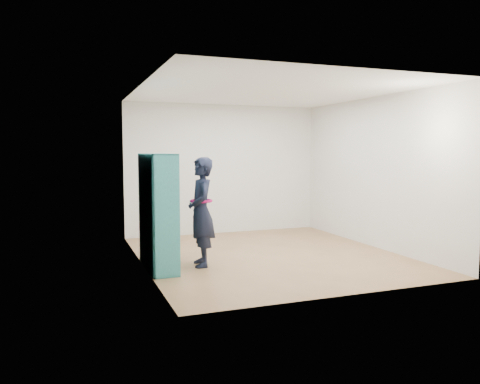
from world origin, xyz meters
name	(u,v)px	position (x,y,z in m)	size (l,w,h in m)	color
floor	(269,255)	(0.00, 0.00, 0.00)	(4.50, 4.50, 0.00)	brown
ceiling	(270,91)	(0.00, 0.00, 2.60)	(4.50, 4.50, 0.00)	white
wall_left	(142,177)	(-2.00, 0.00, 1.30)	(0.02, 4.50, 2.60)	beige
wall_right	(375,172)	(2.00, 0.00, 1.30)	(0.02, 4.50, 2.60)	beige
wall_back	(224,169)	(0.00, 2.25, 1.30)	(4.00, 0.02, 2.60)	beige
wall_front	(350,184)	(0.00, -2.25, 1.30)	(4.00, 0.02, 2.60)	beige
bookshelf	(156,213)	(-1.84, -0.19, 0.79)	(0.36, 1.23, 1.63)	teal
person	(201,212)	(-1.20, -0.29, 0.79)	(0.44, 0.62, 1.58)	black
smartphone	(190,204)	(-1.34, -0.18, 0.90)	(0.02, 0.09, 0.13)	silver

